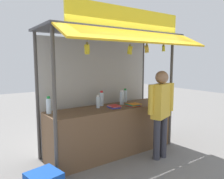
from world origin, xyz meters
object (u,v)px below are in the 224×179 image
Objects in this scene: magazine_stack_left at (114,107)px; banana_bunch_inner_right at (147,49)px; water_bottle_far_right at (122,98)px; water_bottle_center at (98,102)px; banana_bunch_rightmost at (130,50)px; banana_bunch_inner_left at (87,49)px; magazine_stack_mid_left at (134,105)px; banana_bunch_leftmost at (163,48)px; vendor_person at (161,107)px; water_bottle_mid_right at (102,99)px; water_bottle_front_right at (49,106)px; water_bottle_front_left at (125,96)px.

banana_bunch_inner_right is (0.47, -0.38, 1.11)m from magazine_stack_left.
water_bottle_center is at bearing -178.06° from water_bottle_far_right.
banana_bunch_inner_left is at bearing -179.79° from banana_bunch_rightmost.
magazine_stack_mid_left is at bearing -19.76° from water_bottle_center.
banana_bunch_leftmost reaches higher than water_bottle_center.
banana_bunch_inner_left is at bearing -133.27° from water_bottle_center.
banana_bunch_inner_left reaches higher than vendor_person.
water_bottle_mid_right is 1.19m from banana_bunch_rightmost.
water_bottle_mid_right is at bearing 2.94° from water_bottle_front_right.
water_bottle_front_left is at bearing 33.34° from magazine_stack_left.
vendor_person is (0.87, -0.83, -0.05)m from water_bottle_center.
water_bottle_front_right is at bearing 168.50° from magazine_stack_mid_left.
banana_bunch_leftmost is at bearing -63.48° from water_bottle_front_left.
magazine_stack_left is at bearing 158.00° from banana_bunch_leftmost.
water_bottle_front_right is at bearing 133.33° from vendor_person.
water_bottle_center is at bearing 146.65° from magazine_stack_left.
water_bottle_center is 0.97× the size of magazine_stack_left.
banana_bunch_rightmost reaches higher than magazine_stack_left.
banana_bunch_rightmost is (-0.35, -0.30, 1.07)m from magazine_stack_mid_left.
banana_bunch_leftmost reaches higher than magazine_stack_mid_left.
banana_bunch_leftmost is (0.37, -0.74, 1.02)m from water_bottle_front_left.
banana_bunch_inner_left is (-0.69, -0.69, 0.94)m from water_bottle_mid_right.
water_bottle_far_right is 1.15m from banana_bunch_inner_right.
magazine_stack_mid_left is at bearing 149.06° from banana_bunch_leftmost.
magazine_stack_left is at bearing -146.66° from water_bottle_front_left.
banana_bunch_leftmost is at bearing 0.12° from banana_bunch_inner_right.
water_bottle_front_right is at bearing 123.97° from banana_bunch_inner_left.
magazine_stack_left is 0.97× the size of magazine_stack_mid_left.
water_bottle_far_right is 1.57m from banana_bunch_inner_left.
banana_bunch_inner_left reaches higher than magazine_stack_left.
banana_bunch_leftmost reaches higher than vendor_person.
banana_bunch_leftmost is (2.13, -0.63, 1.02)m from water_bottle_front_right.
banana_bunch_leftmost reaches higher than water_bottle_front_right.
water_bottle_front_left is at bearing 56.84° from banana_bunch_rightmost.
water_bottle_far_right is at bearing 1.94° from water_bottle_center.
banana_bunch_rightmost is (0.08, -0.37, 1.07)m from magazine_stack_left.
water_bottle_mid_right reaches higher than water_bottle_far_right.
magazine_stack_left is at bearing 101.66° from banana_bunch_rightmost.
water_bottle_mid_right is 1.03× the size of water_bottle_front_left.
water_bottle_center reaches higher than magazine_stack_left.
vendor_person is (0.05, -1.02, -0.07)m from water_bottle_front_left.
banana_bunch_inner_right reaches higher than water_bottle_far_right.
water_bottle_front_left is 1.31m from banana_bunch_leftmost.
water_bottle_front_left is 1.30m from banana_bunch_rightmost.
water_bottle_mid_right is 1.36m from banana_bunch_inner_left.
water_bottle_front_right is 2.45m from banana_bunch_leftmost.
vendor_person is (0.70, -0.97, -0.08)m from water_bottle_mid_right.
banana_bunch_inner_right is (-0.46, -0.00, -0.03)m from banana_bunch_leftmost.
banana_bunch_leftmost is 1.17m from vendor_person.
magazine_stack_mid_left is 1.17m from banana_bunch_rightmost.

